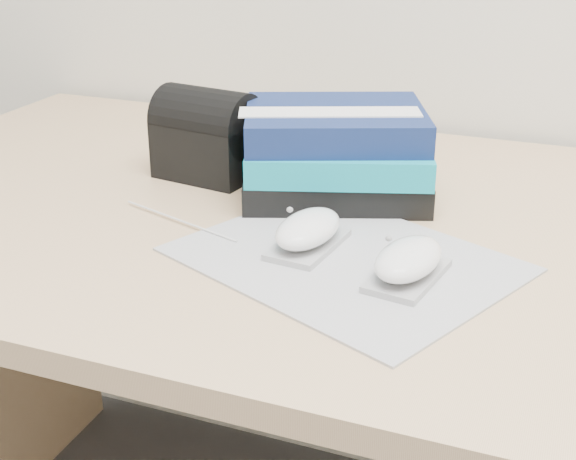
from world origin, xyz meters
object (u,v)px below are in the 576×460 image
at_px(mouse_front, 408,262).
at_px(book_stack, 336,153).
at_px(pouch, 207,134).
at_px(desk, 408,361).
at_px(mouse_rear, 308,231).

bearing_deg(mouse_front, book_stack, 124.74).
bearing_deg(pouch, desk, -1.40).
relative_size(desk, mouse_front, 13.66).
distance_m(mouse_rear, book_stack, 0.19).
relative_size(book_stack, pouch, 1.96).
bearing_deg(mouse_rear, desk, 63.52).
relative_size(desk, pouch, 10.90).
bearing_deg(mouse_front, mouse_rear, 163.91).
height_order(mouse_rear, book_stack, book_stack).
relative_size(mouse_rear, book_stack, 0.40).
height_order(mouse_rear, pouch, pouch).
xyz_separation_m(desk, mouse_rear, (-0.09, -0.18, 0.26)).
xyz_separation_m(desk, pouch, (-0.31, 0.01, 0.30)).
distance_m(mouse_rear, mouse_front, 0.13).
xyz_separation_m(mouse_rear, mouse_front, (0.12, -0.04, -0.00)).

